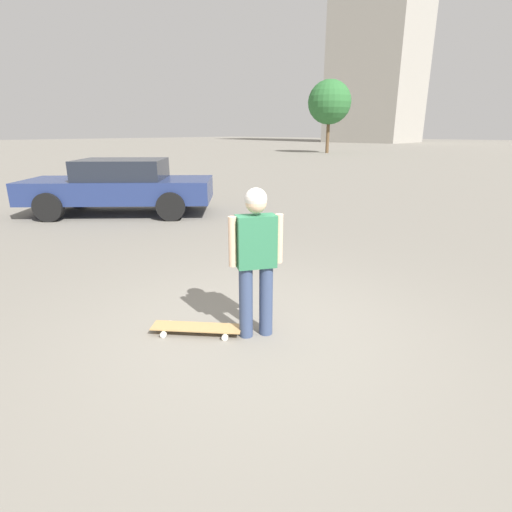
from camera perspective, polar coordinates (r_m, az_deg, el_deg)
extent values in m
plane|color=gray|center=(4.42, 0.00, -11.11)|extent=(220.00, 220.00, 0.00)
cylinder|color=#38476B|center=(4.22, -1.45, -6.64)|extent=(0.14, 0.14, 0.78)
cylinder|color=#38476B|center=(4.27, 1.43, -6.34)|extent=(0.14, 0.14, 0.78)
cube|color=#2D724C|center=(4.03, 0.00, 2.09)|extent=(0.44, 0.39, 0.54)
cylinder|color=beige|center=(3.97, -3.37, 2.05)|extent=(0.08, 0.08, 0.51)
cylinder|color=beige|center=(4.09, 3.28, 2.50)|extent=(0.08, 0.08, 0.51)
sphere|color=beige|center=(3.94, 0.00, 7.62)|extent=(0.21, 0.21, 0.21)
sphere|color=silver|center=(3.93, 0.00, 8.15)|extent=(0.22, 0.22, 0.22)
cube|color=tan|center=(4.45, -8.49, -10.00)|extent=(0.76, 0.92, 0.01)
cylinder|color=silver|center=(4.45, -13.10, -10.89)|extent=(0.07, 0.07, 0.07)
cylinder|color=silver|center=(4.66, -12.13, -9.44)|extent=(0.07, 0.07, 0.07)
cylinder|color=silver|center=(4.30, -4.46, -11.53)|extent=(0.07, 0.07, 0.07)
cylinder|color=silver|center=(4.52, -3.92, -9.98)|extent=(0.07, 0.07, 0.07)
cube|color=navy|center=(11.18, -18.91, 8.92)|extent=(4.58, 4.69, 0.57)
cube|color=#1E232D|center=(11.09, -18.59, 11.68)|extent=(2.65, 2.67, 0.50)
cylinder|color=black|center=(10.92, -27.56, 6.19)|extent=(0.63, 0.65, 0.70)
cylinder|color=black|center=(12.55, -24.12, 7.88)|extent=(0.63, 0.65, 0.70)
cylinder|color=black|center=(10.01, -12.07, 6.93)|extent=(0.63, 0.65, 0.70)
cylinder|color=black|center=(11.77, -10.59, 8.55)|extent=(0.63, 0.65, 0.70)
cube|color=#9E998E|center=(85.96, 17.58, 30.02)|extent=(13.65, 14.48, 43.71)
cylinder|color=brown|center=(41.66, 10.21, 16.56)|extent=(0.32, 0.32, 3.31)
sphere|color=#2D6B33|center=(41.74, 10.45, 20.82)|extent=(4.13, 4.13, 4.13)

